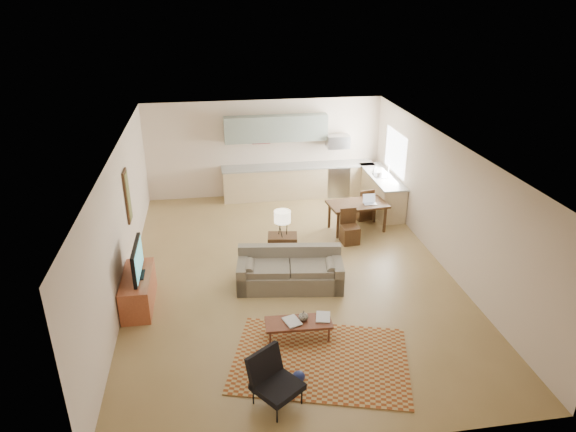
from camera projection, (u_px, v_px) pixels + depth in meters
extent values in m
plane|color=olive|center=(290.00, 272.00, 10.70)|extent=(9.00, 9.00, 0.00)
plane|color=white|center=(290.00, 147.00, 9.60)|extent=(9.00, 9.00, 0.00)
plane|color=beige|center=(265.00, 149.00, 14.21)|extent=(6.50, 0.00, 6.50)
plane|color=beige|center=(350.00, 363.00, 6.09)|extent=(6.50, 0.00, 6.50)
plane|color=beige|center=(121.00, 223.00, 9.70)|extent=(0.00, 9.00, 9.00)
plane|color=beige|center=(445.00, 203.00, 10.61)|extent=(0.00, 9.00, 9.00)
cube|color=#A5A8AD|center=(336.00, 179.00, 14.57)|extent=(0.62, 0.62, 0.90)
cube|color=#A5A8AD|center=(338.00, 141.00, 14.14)|extent=(0.62, 0.40, 0.35)
cube|color=gray|center=(276.00, 128.00, 13.86)|extent=(2.80, 0.34, 0.70)
cube|color=white|center=(395.00, 152.00, 13.23)|extent=(0.02, 1.40, 1.05)
cube|color=brown|center=(321.00, 359.00, 8.17)|extent=(3.17, 2.59, 0.02)
imported|color=maroon|center=(286.00, 323.00, 8.48)|extent=(0.43, 0.46, 0.03)
imported|color=navy|center=(316.00, 317.00, 8.66)|extent=(0.39, 0.43, 0.02)
imported|color=black|center=(303.00, 315.00, 8.56)|extent=(0.23, 0.23, 0.17)
imported|color=#FFE5C6|center=(375.00, 169.00, 13.67)|extent=(0.10, 0.10, 0.19)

